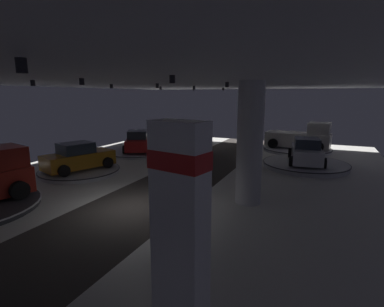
# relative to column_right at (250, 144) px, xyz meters

# --- Properties ---
(ground) EXTENTS (24.00, 44.00, 0.06)m
(ground) POSITION_rel_column_right_xyz_m (-4.46, -2.72, -2.77)
(ground) COLOR silver
(ceiling_with_spotlights) EXTENTS (24.00, 44.00, 0.39)m
(ceiling_with_spotlights) POSITION_rel_column_right_xyz_m (-4.46, -2.72, 2.80)
(ceiling_with_spotlights) COLOR silver
(column_right) EXTENTS (1.16, 1.16, 5.50)m
(column_right) POSITION_rel_column_right_xyz_m (0.00, 0.00, 0.00)
(column_right) COLOR silver
(column_right) RESTS_ON ground
(brand_sign_pylon) EXTENTS (1.37, 0.88, 4.43)m
(brand_sign_pylon) POSITION_rel_column_right_xyz_m (0.51, -8.10, -0.46)
(brand_sign_pylon) COLOR slate
(brand_sign_pylon) RESTS_ON ground
(display_platform_deep_left) EXTENTS (5.81, 5.81, 0.32)m
(display_platform_deep_left) POSITION_rel_column_right_xyz_m (-11.18, 13.30, -2.57)
(display_platform_deep_left) COLOR #333338
(display_platform_deep_left) RESTS_ON ground
(display_car_deep_left) EXTENTS (4.05, 4.39, 1.71)m
(display_car_deep_left) POSITION_rel_column_right_xyz_m (-11.16, 13.27, -1.67)
(display_car_deep_left) COLOR silver
(display_car_deep_left) RESTS_ON display_platform_deep_left
(display_platform_deep_right) EXTENTS (5.80, 5.80, 0.27)m
(display_platform_deep_right) POSITION_rel_column_right_xyz_m (0.97, 14.38, -2.60)
(display_platform_deep_right) COLOR silver
(display_platform_deep_right) RESTS_ON ground
(pickup_truck_deep_right) EXTENTS (5.47, 3.03, 2.30)m
(pickup_truck_deep_right) POSITION_rel_column_right_xyz_m (1.29, 14.35, -1.55)
(pickup_truck_deep_right) COLOR silver
(pickup_truck_deep_right) RESTS_ON display_platform_deep_right
(display_platform_mid_left) EXTENTS (4.92, 4.92, 0.27)m
(display_platform_mid_left) POSITION_rel_column_right_xyz_m (-10.92, 0.74, -2.60)
(display_platform_mid_left) COLOR #B7B7BC
(display_platform_mid_left) RESTS_ON ground
(display_car_mid_left) EXTENTS (3.23, 4.55, 1.71)m
(display_car_mid_left) POSITION_rel_column_right_xyz_m (-10.93, 0.71, -1.72)
(display_car_mid_left) COLOR #B77519
(display_car_mid_left) RESTS_ON display_platform_mid_left
(display_platform_far_left) EXTENTS (5.71, 5.71, 0.23)m
(display_platform_far_left) POSITION_rel_column_right_xyz_m (-11.38, 7.92, -2.62)
(display_platform_far_left) COLOR #B7B7BC
(display_platform_far_left) RESTS_ON ground
(display_car_far_left) EXTENTS (3.69, 4.54, 1.71)m
(display_car_far_left) POSITION_rel_column_right_xyz_m (-11.36, 7.89, -1.76)
(display_car_far_left) COLOR red
(display_car_far_left) RESTS_ON display_platform_far_left
(display_platform_far_right) EXTENTS (5.65, 5.65, 0.34)m
(display_platform_far_right) POSITION_rel_column_right_xyz_m (2.02, 8.21, -2.56)
(display_platform_far_right) COLOR #B7B7BC
(display_platform_far_right) RESTS_ON ground
(display_car_far_right) EXTENTS (2.64, 4.39, 1.71)m
(display_car_far_right) POSITION_rel_column_right_xyz_m (2.03, 8.18, -1.65)
(display_car_far_right) COLOR silver
(display_car_far_right) RESTS_ON display_platform_far_right
(visitor_walking_near) EXTENTS (0.32, 0.32, 1.59)m
(visitor_walking_near) POSITION_rel_column_right_xyz_m (-5.63, 9.04, -1.84)
(visitor_walking_near) COLOR black
(visitor_walking_near) RESTS_ON ground
(stanchion_a) EXTENTS (0.28, 0.28, 1.01)m
(stanchion_a) POSITION_rel_column_right_xyz_m (-2.01, -5.00, -2.38)
(stanchion_a) COLOR #333338
(stanchion_a) RESTS_ON ground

